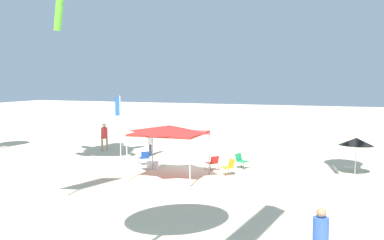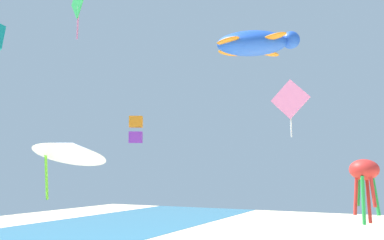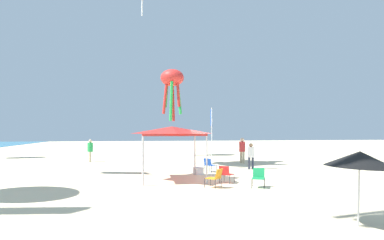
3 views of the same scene
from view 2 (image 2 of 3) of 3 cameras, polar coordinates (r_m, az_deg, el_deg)
name	(u,v)px [view 2 (image 2 of 3)]	position (r m, az deg, el deg)	size (l,w,h in m)	color
kite_diamond_pink	(290,101)	(21.81, 14.37, 2.73)	(0.35, 2.26, 3.25)	pink
kite_turtle_blue	(253,43)	(26.94, 9.11, 11.16)	(5.74, 5.98, 2.60)	blue
kite_box_orange	(136,130)	(39.93, -8.33, -1.41)	(1.86, 1.83, 2.87)	orange
kite_delta_white	(71,149)	(20.60, -17.52, -4.14)	(4.10, 4.05, 3.42)	white
kite_octopus_red	(364,173)	(33.51, 24.22, -7.20)	(2.26, 2.26, 5.03)	red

